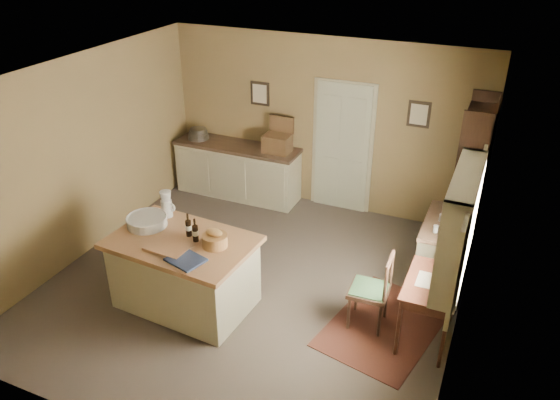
{
  "coord_description": "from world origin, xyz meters",
  "views": [
    {
      "loc": [
        2.61,
        -5.1,
        4.26
      ],
      "look_at": [
        0.25,
        0.29,
        1.15
      ],
      "focal_mm": 35.0,
      "sensor_mm": 36.0,
      "label": 1
    }
  ],
  "objects_px": {
    "writing_desk": "(431,289)",
    "right_cabinet": "(444,253)",
    "shelving_unit": "(474,180)",
    "work_island": "(184,270)",
    "desk_chair": "(369,290)",
    "sideboard": "(238,169)"
  },
  "relations": [
    {
      "from": "writing_desk",
      "to": "right_cabinet",
      "type": "bearing_deg",
      "value": 90.01
    },
    {
      "from": "writing_desk",
      "to": "shelving_unit",
      "type": "height_order",
      "value": "shelving_unit"
    },
    {
      "from": "sideboard",
      "to": "shelving_unit",
      "type": "xyz_separation_m",
      "value": [
        3.7,
        -0.24,
        0.61
      ]
    },
    {
      "from": "work_island",
      "to": "writing_desk",
      "type": "bearing_deg",
      "value": 15.01
    },
    {
      "from": "right_cabinet",
      "to": "shelving_unit",
      "type": "relative_size",
      "value": 0.48
    },
    {
      "from": "sideboard",
      "to": "right_cabinet",
      "type": "relative_size",
      "value": 1.99
    },
    {
      "from": "writing_desk",
      "to": "desk_chair",
      "type": "bearing_deg",
      "value": -177.22
    },
    {
      "from": "writing_desk",
      "to": "right_cabinet",
      "type": "relative_size",
      "value": 0.85
    },
    {
      "from": "sideboard",
      "to": "work_island",
      "type": "bearing_deg",
      "value": -75.12
    },
    {
      "from": "work_island",
      "to": "shelving_unit",
      "type": "height_order",
      "value": "shelving_unit"
    },
    {
      "from": "shelving_unit",
      "to": "right_cabinet",
      "type": "bearing_deg",
      "value": -99.42
    },
    {
      "from": "shelving_unit",
      "to": "desk_chair",
      "type": "bearing_deg",
      "value": -111.27
    },
    {
      "from": "right_cabinet",
      "to": "sideboard",
      "type": "bearing_deg",
      "value": 161.5
    },
    {
      "from": "shelving_unit",
      "to": "sideboard",
      "type": "bearing_deg",
      "value": 176.29
    },
    {
      "from": "writing_desk",
      "to": "right_cabinet",
      "type": "xyz_separation_m",
      "value": [
        -0.0,
        1.12,
        -0.21
      ]
    },
    {
      "from": "right_cabinet",
      "to": "shelving_unit",
      "type": "xyz_separation_m",
      "value": [
        0.16,
        0.94,
        0.63
      ]
    },
    {
      "from": "work_island",
      "to": "desk_chair",
      "type": "distance_m",
      "value": 2.19
    },
    {
      "from": "work_island",
      "to": "right_cabinet",
      "type": "relative_size",
      "value": 1.64
    },
    {
      "from": "writing_desk",
      "to": "right_cabinet",
      "type": "height_order",
      "value": "right_cabinet"
    },
    {
      "from": "desk_chair",
      "to": "shelving_unit",
      "type": "bearing_deg",
      "value": 66.19
    },
    {
      "from": "writing_desk",
      "to": "right_cabinet",
      "type": "distance_m",
      "value": 1.14
    },
    {
      "from": "writing_desk",
      "to": "shelving_unit",
      "type": "distance_m",
      "value": 2.11
    }
  ]
}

